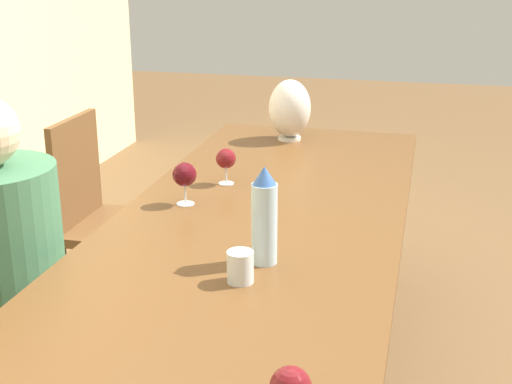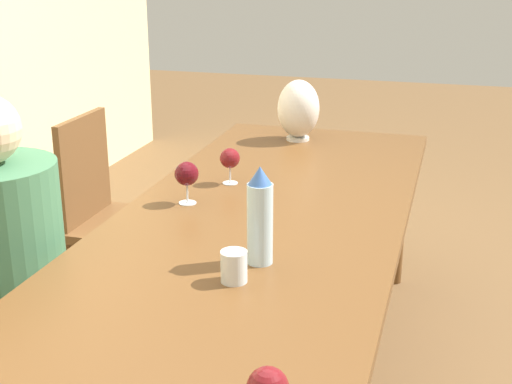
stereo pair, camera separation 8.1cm
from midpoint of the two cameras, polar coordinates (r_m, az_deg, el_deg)
dining_table at (r=2.27m, az=0.42°, el=-4.56°), size 2.76×0.94×0.73m
water_bottle at (r=1.97m, az=1.50°, el=-2.01°), size 0.07×0.07×0.28m
water_tumbler at (r=1.90m, az=-0.54°, el=-5.99°), size 0.07×0.07×0.09m
vase at (r=3.29m, az=4.13°, el=6.62°), size 0.19×0.19×0.28m
wine_glass_0 at (r=2.46m, az=-4.63°, el=1.41°), size 0.08×0.08×0.15m
wine_glass_1 at (r=2.67m, az=-1.23°, el=2.67°), size 0.08×0.08×0.14m
chair_far at (r=3.16m, az=-10.60°, el=-1.61°), size 0.44×0.44×0.90m
person_near at (r=2.36m, az=-18.36°, el=-5.91°), size 0.40×0.40×1.17m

